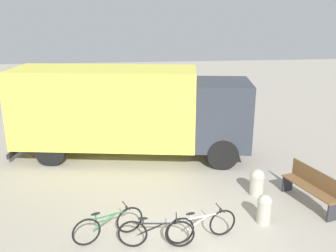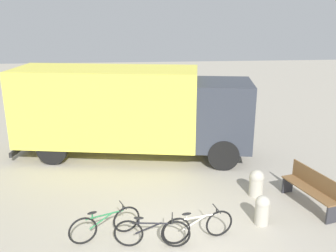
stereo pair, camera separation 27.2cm
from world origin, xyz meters
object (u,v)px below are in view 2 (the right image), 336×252
at_px(park_bench, 312,188).
at_px(bicycle_middle, 152,233).
at_px(delivery_truck, 129,108).
at_px(bicycle_far, 198,226).
at_px(bicycle_near, 105,224).
at_px(bollard_far_bench, 256,182).
at_px(bollard_near_bench, 262,209).

xyz_separation_m(park_bench, bicycle_middle, (-4.29, -1.42, -0.19)).
relative_size(delivery_truck, bicycle_middle, 4.96).
xyz_separation_m(bicycle_middle, bicycle_far, (1.05, 0.17, 0.00)).
distance_m(delivery_truck, park_bench, 6.39).
xyz_separation_m(bicycle_near, bollard_far_bench, (4.08, 1.69, 0.06)).
height_order(bicycle_middle, bollard_far_bench, bollard_far_bench).
height_order(bollard_near_bench, bollard_far_bench, bollard_far_bench).
xyz_separation_m(delivery_truck, park_bench, (4.80, -4.04, -1.20)).
relative_size(delivery_truck, bicycle_far, 5.03).
bearing_deg(bollard_far_bench, bicycle_far, -135.21).
distance_m(bicycle_near, bicycle_far, 2.12).
distance_m(bicycle_middle, bollard_near_bench, 2.80).
bearing_deg(bicycle_near, park_bench, -11.81).
xyz_separation_m(delivery_truck, bicycle_far, (1.57, -5.30, -1.39)).
distance_m(park_bench, bollard_near_bench, 1.74).
xyz_separation_m(bicycle_near, bollard_near_bench, (3.77, 0.25, 0.05)).
bearing_deg(bollard_near_bench, delivery_truck, 124.08).
bearing_deg(bicycle_middle, bollard_near_bench, 20.51).
relative_size(delivery_truck, bollard_near_bench, 11.07).
height_order(bicycle_middle, bollard_near_bench, bollard_near_bench).
xyz_separation_m(park_bench, bollard_far_bench, (-1.26, 0.71, -0.14)).
relative_size(bollard_near_bench, bollard_far_bench, 0.98).
bearing_deg(bicycle_far, bicycle_near, 160.36).
distance_m(bicycle_near, bollard_far_bench, 4.42).
bearing_deg(bollard_far_bench, park_bench, -29.32).
xyz_separation_m(bicycle_middle, bollard_near_bench, (2.71, 0.69, 0.05)).
height_order(park_bench, bollard_near_bench, park_bench).
bearing_deg(bicycle_middle, bicycle_near, 163.58).
bearing_deg(bicycle_near, bollard_far_bench, 0.27).
distance_m(bicycle_far, bollard_far_bench, 2.79).
relative_size(delivery_truck, park_bench, 4.48).
xyz_separation_m(park_bench, bicycle_far, (-3.24, -1.25, -0.19)).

